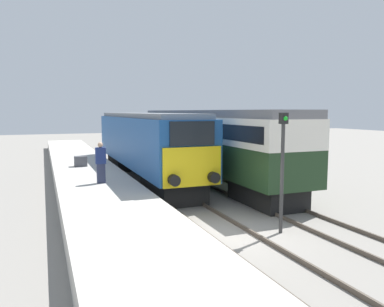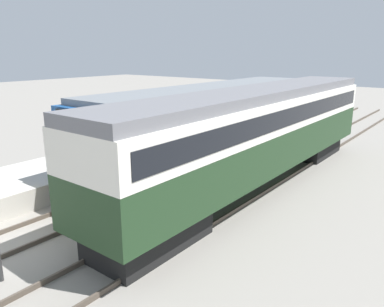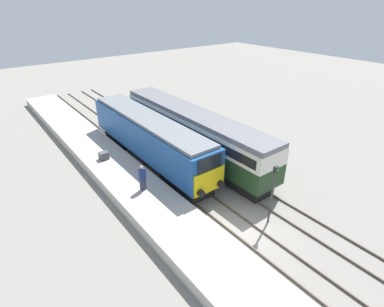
% 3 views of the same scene
% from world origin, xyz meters
% --- Properties ---
extents(ground_plane, '(120.00, 120.00, 0.00)m').
position_xyz_m(ground_plane, '(0.00, 0.00, 0.00)').
color(ground_plane, gray).
extents(platform_left, '(3.50, 50.00, 0.81)m').
position_xyz_m(platform_left, '(-3.30, 8.00, 0.41)').
color(platform_left, '#B7B2A8').
rests_on(platform_left, ground_plane).
extents(rails_near_track, '(1.51, 60.00, 0.14)m').
position_xyz_m(rails_near_track, '(0.00, 5.00, 0.07)').
color(rails_near_track, '#4C4238').
rests_on(rails_near_track, ground_plane).
extents(rails_far_track, '(1.50, 60.00, 0.14)m').
position_xyz_m(rails_far_track, '(3.40, 5.00, 0.07)').
color(rails_far_track, '#4C4238').
rests_on(rails_far_track, ground_plane).
extents(locomotive, '(2.70, 15.53, 3.90)m').
position_xyz_m(locomotive, '(0.00, 10.60, 2.20)').
color(locomotive, black).
rests_on(locomotive, ground_plane).
extents(passenger_carriage, '(2.75, 17.08, 4.07)m').
position_xyz_m(passenger_carriage, '(3.40, 9.27, 2.45)').
color(passenger_carriage, black).
rests_on(passenger_carriage, ground_plane).
extents(person_on_platform, '(0.44, 0.26, 1.84)m').
position_xyz_m(person_on_platform, '(-3.15, 6.14, 1.73)').
color(person_on_platform, '#2D334C').
rests_on(person_on_platform, platform_left).
extents(signal_post, '(0.24, 0.28, 3.96)m').
position_xyz_m(signal_post, '(1.70, -0.59, 2.35)').
color(signal_post, '#333333').
rests_on(signal_post, ground_plane).
extents(luggage_crate, '(0.70, 0.56, 0.60)m').
position_xyz_m(luggage_crate, '(-3.52, 11.81, 1.11)').
color(luggage_crate, '#4C4C51').
rests_on(luggage_crate, platform_left).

